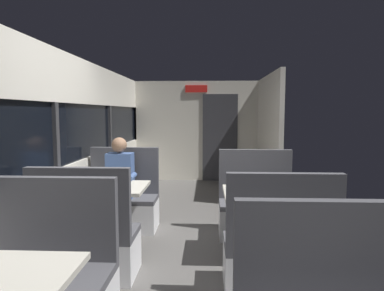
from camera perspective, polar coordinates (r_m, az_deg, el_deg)
The scene contains 13 objects.
ground_plane at distance 4.05m, azimuth -1.41°, elevation -17.64°, with size 3.30×9.20×0.02m, color #514F4C.
carriage_window_panel_left at distance 4.12m, azimuth -22.02°, elevation -1.51°, with size 0.09×8.48×2.30m.
carriage_end_bulkhead at distance 7.93m, azimuth 1.14°, elevation 2.33°, with size 2.90×0.11×2.30m.
carriage_aisle_panel_right at distance 6.83m, azimuth 12.62°, elevation 1.78°, with size 0.08×2.40×2.30m, color beige.
bench_near_window_facing_entry at distance 2.89m, azimuth -22.95°, elevation -20.74°, with size 0.95×0.50×1.10m.
dining_table_mid_window at distance 4.10m, azimuth -14.03°, elevation -7.97°, with size 0.90×0.70×0.74m.
bench_mid_window_facing_end at distance 3.56m, azimuth -17.25°, elevation -15.43°, with size 0.95×0.50×1.10m.
bench_mid_window_facing_entry at distance 4.83m, azimuth -11.53°, elevation -9.65°, with size 0.95×0.50×1.10m.
dining_table_rear_aisle at distance 3.79m, azimuth 12.25°, elevation -9.05°, with size 0.90×0.70×0.74m.
bench_rear_aisle_facing_end at distance 3.24m, azimuth 14.27°, elevation -17.50°, with size 0.95×0.50×1.10m.
bench_rear_aisle_facing_entry at distance 4.54m, azimuth 10.68°, elevation -10.63°, with size 0.95×0.50×1.10m.
seated_passenger at distance 4.71m, azimuth -11.80°, elevation -7.43°, with size 0.47×0.55×1.26m.
coffee_cup_secondary at distance 4.27m, azimuth -15.35°, elevation -5.45°, with size 0.07×0.07×0.09m.
Camera 1 is at (0.27, -3.72, 1.59)m, focal length 31.90 mm.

